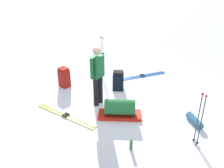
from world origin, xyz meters
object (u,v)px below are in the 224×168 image
at_px(backpack_bright, 118,81).
at_px(backpack_large_dark, 64,77).
at_px(gear_sled, 120,109).
at_px(ski_poles_planted_near, 102,55).
at_px(sleeping_mat_rolled, 194,120).
at_px(thermos_bottle, 131,145).
at_px(ski_pair_far, 66,116).
at_px(ski_pair_near, 142,76).
at_px(skier_standing, 98,73).
at_px(ski_poles_planted_far, 200,117).

bearing_deg(backpack_bright, backpack_large_dark, 72.15).
bearing_deg(gear_sled, ski_poles_planted_near, 1.66).
xyz_separation_m(gear_sled, sleeping_mat_rolled, (-0.64, -1.78, -0.13)).
bearing_deg(thermos_bottle, ski_pair_far, 41.71).
height_order(ski_pair_near, ski_pair_far, same).
height_order(skier_standing, gear_sled, skier_standing).
height_order(backpack_large_dark, thermos_bottle, backpack_large_dark).
xyz_separation_m(gear_sled, thermos_bottle, (-1.27, 0.02, -0.09)).
bearing_deg(skier_standing, ski_poles_planted_near, -12.11).
distance_m(ski_pair_near, ski_poles_planted_near, 1.58).
bearing_deg(ski_pair_near, gear_sled, 150.05).
bearing_deg(ski_pair_far, ski_poles_planted_near, -30.20).
distance_m(ski_poles_planted_near, thermos_bottle, 3.86).
bearing_deg(backpack_large_dark, ski_pair_far, 179.52).
bearing_deg(thermos_bottle, gear_sled, -0.68).
bearing_deg(ski_pair_far, sleeping_mat_rolled, -106.15).
xyz_separation_m(ski_poles_planted_near, ski_poles_planted_far, (-3.89, -1.53, -0.05)).
xyz_separation_m(skier_standing, ski_pair_near, (1.49, -1.74, -0.94)).
distance_m(backpack_bright, gear_sled, 1.46).
bearing_deg(thermos_bottle, ski_pair_near, -20.39).
xyz_separation_m(ski_pair_far, ski_poles_planted_near, (2.26, -1.32, 0.75)).
bearing_deg(gear_sled, ski_pair_near, -29.95).
distance_m(skier_standing, sleeping_mat_rolled, 2.77).
relative_size(ski_pair_near, thermos_bottle, 6.57).
bearing_deg(skier_standing, ski_pair_far, 116.23).
xyz_separation_m(backpack_bright, thermos_bottle, (-2.70, 0.27, -0.18)).
relative_size(ski_pair_far, sleeping_mat_rolled, 2.70).
bearing_deg(ski_pair_near, sleeping_mat_rolled, -170.08).
bearing_deg(gear_sled, ski_poles_planted_far, -132.70).
distance_m(ski_poles_planted_far, thermos_bottle, 1.59).
bearing_deg(ski_pair_far, thermos_bottle, -138.29).
bearing_deg(ski_poles_planted_far, ski_pair_far, 60.31).
distance_m(ski_pair_far, ski_poles_planted_far, 3.36).
height_order(skier_standing, ski_pair_near, skier_standing).
xyz_separation_m(ski_pair_far, backpack_bright, (1.16, -1.65, 0.29)).
distance_m(backpack_large_dark, gear_sled, 2.40).
xyz_separation_m(skier_standing, thermos_bottle, (-2.00, -0.45, -0.82)).
relative_size(ski_poles_planted_near, ski_poles_planted_far, 1.07).
relative_size(ski_poles_planted_near, thermos_bottle, 5.32).
bearing_deg(thermos_bottle, ski_poles_planted_near, 0.88).
bearing_deg(backpack_large_dark, ski_pair_near, -84.41).
bearing_deg(gear_sled, thermos_bottle, 179.32).
height_order(ski_pair_near, ski_poles_planted_near, ski_poles_planted_near).
height_order(ski_pair_near, thermos_bottle, thermos_bottle).
bearing_deg(ski_poles_planted_far, gear_sled, 47.30).
distance_m(backpack_bright, ski_poles_planted_far, 3.06).
xyz_separation_m(backpack_large_dark, thermos_bottle, (-3.23, -1.36, -0.18)).
bearing_deg(backpack_large_dark, ski_poles_planted_near, -66.02).
height_order(backpack_bright, ski_poles_planted_near, ski_poles_planted_near).
relative_size(skier_standing, sleeping_mat_rolled, 3.09).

